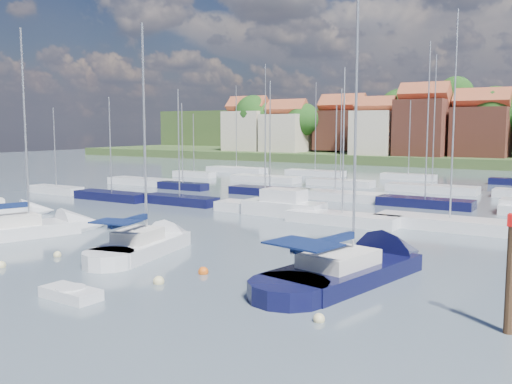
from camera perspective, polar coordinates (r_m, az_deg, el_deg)
The scene contains 14 objects.
ground at distance 64.77m, azimuth 15.63°, elevation -0.31°, with size 260.00×260.00×0.00m, color #4F5E6B.
sailboat_left at distance 42.60m, azimuth -20.64°, elevation -3.51°, with size 6.36×11.56×15.23m.
sailboat_centre at distance 35.49m, azimuth -10.24°, elevation -5.15°, with size 4.83×11.04×14.57m.
sailboat_navy at distance 30.13m, azimuth 11.07°, elevation -7.30°, with size 6.20×14.24×19.01m.
sailboat_far at distance 52.02m, azimuth -23.84°, elevation -1.90°, with size 5.92×8.94×11.80m.
tender at distance 26.59m, azimuth -18.04°, elevation -9.62°, with size 2.89×1.45×0.61m.
timber_piling at distance 22.93m, azimuth 24.05°, elevation -9.70°, with size 0.40×0.40×6.66m.
buoy_b at distance 33.66m, azimuth -24.11°, elevation -6.89°, with size 0.49×0.49×0.49m, color beige.
buoy_c at distance 35.15m, azimuth -19.24°, elevation -6.13°, with size 0.45×0.45×0.45m, color beige.
buoy_d at distance 28.10m, azimuth -9.71°, elevation -9.01°, with size 0.54×0.54×0.54m, color beige.
buoy_e at distance 31.66m, azimuth 7.35°, elevation -7.19°, with size 0.41×0.41×0.41m, color #D85914.
buoy_f at distance 22.73m, azimuth 6.31°, elevation -12.76°, with size 0.46×0.46×0.46m, color beige.
buoy_g at distance 29.60m, azimuth -5.29°, elevation -8.14°, with size 0.53×0.53×0.53m, color #D85914.
marina_field at distance 59.56m, azimuth 16.08°, elevation -0.49°, with size 79.62×41.41×15.93m.
Camera 1 is at (17.98, -21.76, 7.52)m, focal length 40.00 mm.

